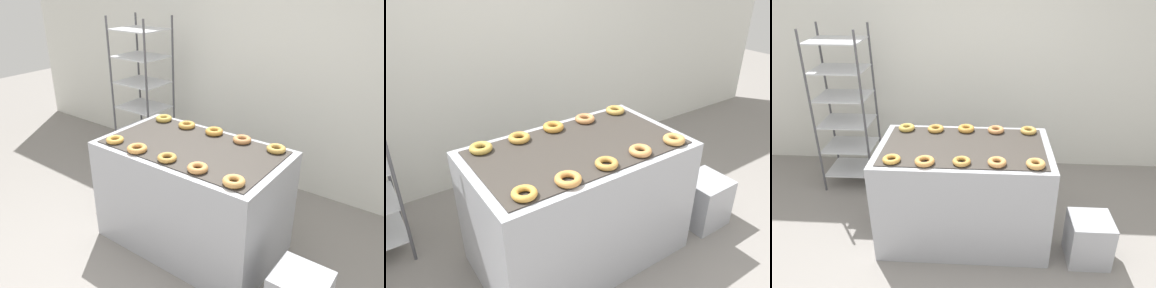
% 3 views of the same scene
% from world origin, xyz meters
% --- Properties ---
extents(wall_back, '(8.00, 0.05, 2.80)m').
position_xyz_m(wall_back, '(0.00, 2.12, 1.40)').
color(wall_back, silver).
rests_on(wall_back, ground_plane).
extents(fryer_machine, '(1.49, 0.87, 0.92)m').
position_xyz_m(fryer_machine, '(0.00, 0.68, 0.46)').
color(fryer_machine, '#A8AAB2').
rests_on(fryer_machine, ground_plane).
extents(glaze_bin, '(0.35, 0.34, 0.42)m').
position_xyz_m(glaze_bin, '(1.08, 0.40, 0.21)').
color(glaze_bin, '#A8AAB2').
rests_on(glaze_bin, ground_plane).
extents(donut_near_leftmost, '(0.14, 0.14, 0.04)m').
position_xyz_m(donut_near_leftmost, '(-0.55, 0.38, 0.94)').
color(donut_near_leftmost, gold).
rests_on(donut_near_leftmost, fryer_machine).
extents(donut_near_left, '(0.16, 0.16, 0.04)m').
position_xyz_m(donut_near_left, '(-0.29, 0.36, 0.95)').
color(donut_near_left, '#D08D45').
rests_on(donut_near_left, fryer_machine).
extents(donut_near_center, '(0.14, 0.14, 0.04)m').
position_xyz_m(donut_near_center, '(-0.00, 0.38, 0.94)').
color(donut_near_center, '#BA863D').
rests_on(donut_near_center, fryer_machine).
extents(donut_near_right, '(0.15, 0.15, 0.04)m').
position_xyz_m(donut_near_right, '(0.28, 0.38, 0.95)').
color(donut_near_right, '#CC8A4B').
rests_on(donut_near_right, fryer_machine).
extents(donut_near_rightmost, '(0.15, 0.15, 0.05)m').
position_xyz_m(donut_near_rightmost, '(0.57, 0.37, 0.95)').
color(donut_near_rightmost, tan).
rests_on(donut_near_rightmost, fryer_machine).
extents(donut_far_leftmost, '(0.15, 0.15, 0.04)m').
position_xyz_m(donut_far_leftmost, '(-0.56, 0.99, 0.95)').
color(donut_far_leftmost, gold).
rests_on(donut_far_leftmost, fryer_machine).
extents(donut_far_left, '(0.15, 0.15, 0.04)m').
position_xyz_m(donut_far_left, '(-0.28, 0.99, 0.95)').
color(donut_far_left, '#C38E3D').
rests_on(donut_far_left, fryer_machine).
extents(donut_far_center, '(0.15, 0.15, 0.05)m').
position_xyz_m(donut_far_center, '(0.00, 1.00, 0.95)').
color(donut_far_center, '#C68936').
rests_on(donut_far_center, fryer_machine).
extents(donut_far_right, '(0.15, 0.15, 0.04)m').
position_xyz_m(donut_far_right, '(0.28, 1.00, 0.95)').
color(donut_far_right, '#C7834C').
rests_on(donut_far_right, fryer_machine).
extents(donut_far_rightmost, '(0.15, 0.15, 0.04)m').
position_xyz_m(donut_far_rightmost, '(0.57, 1.00, 0.94)').
color(donut_far_rightmost, gold).
rests_on(donut_far_rightmost, fryer_machine).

